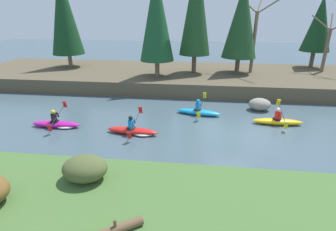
{
  "coord_description": "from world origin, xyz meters",
  "views": [
    {
      "loc": [
        -1.85,
        -12.82,
        5.97
      ],
      "look_at": [
        -3.5,
        0.64,
        0.55
      ],
      "focal_mm": 28.0,
      "sensor_mm": 36.0,
      "label": 1
    }
  ],
  "objects_px": {
    "kayaker_middle": "(199,111)",
    "kayaker_far_back": "(58,124)",
    "boulder_midstream": "(260,104)",
    "kayaker_lead": "(278,121)",
    "kayaker_trailing": "(134,130)"
  },
  "relations": [
    {
      "from": "kayaker_middle",
      "to": "kayaker_far_back",
      "type": "bearing_deg",
      "value": -149.59
    },
    {
      "from": "kayaker_lead",
      "to": "kayaker_middle",
      "type": "distance_m",
      "value": 4.55
    },
    {
      "from": "boulder_midstream",
      "to": "kayaker_lead",
      "type": "bearing_deg",
      "value": -75.87
    },
    {
      "from": "kayaker_middle",
      "to": "boulder_midstream",
      "type": "bearing_deg",
      "value": 29.19
    },
    {
      "from": "kayaker_lead",
      "to": "kayaker_far_back",
      "type": "bearing_deg",
      "value": -171.07
    },
    {
      "from": "kayaker_middle",
      "to": "kayaker_trailing",
      "type": "distance_m",
      "value": 4.56
    },
    {
      "from": "kayaker_middle",
      "to": "kayaker_trailing",
      "type": "relative_size",
      "value": 1.0
    },
    {
      "from": "kayaker_middle",
      "to": "kayaker_far_back",
      "type": "relative_size",
      "value": 1.01
    },
    {
      "from": "kayaker_middle",
      "to": "boulder_midstream",
      "type": "xyz_separation_m",
      "value": [
        3.87,
        1.32,
        0.17
      ]
    },
    {
      "from": "kayaker_far_back",
      "to": "boulder_midstream",
      "type": "xyz_separation_m",
      "value": [
        11.57,
        4.13,
        0.2
      ]
    },
    {
      "from": "kayaker_middle",
      "to": "kayaker_far_back",
      "type": "xyz_separation_m",
      "value": [
        -7.7,
        -2.81,
        -0.02
      ]
    },
    {
      "from": "kayaker_trailing",
      "to": "kayaker_middle",
      "type": "bearing_deg",
      "value": 48.61
    },
    {
      "from": "kayaker_trailing",
      "to": "boulder_midstream",
      "type": "distance_m",
      "value": 8.45
    },
    {
      "from": "kayaker_middle",
      "to": "boulder_midstream",
      "type": "relative_size",
      "value": 2.0
    },
    {
      "from": "kayaker_trailing",
      "to": "boulder_midstream",
      "type": "height_order",
      "value": "kayaker_trailing"
    }
  ]
}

